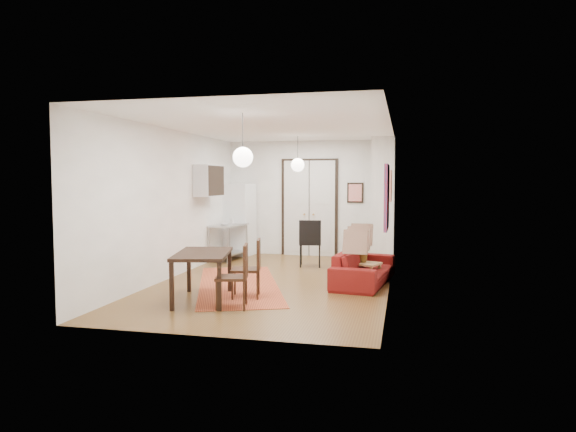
% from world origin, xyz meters
% --- Properties ---
extents(floor, '(7.00, 7.00, 0.00)m').
position_xyz_m(floor, '(0.00, 0.00, 0.00)').
color(floor, brown).
rests_on(floor, ground).
extents(ceiling, '(4.20, 7.00, 0.02)m').
position_xyz_m(ceiling, '(0.00, 0.00, 2.90)').
color(ceiling, white).
rests_on(ceiling, wall_back).
extents(wall_back, '(4.20, 0.02, 2.90)m').
position_xyz_m(wall_back, '(0.00, 3.50, 1.45)').
color(wall_back, white).
rests_on(wall_back, floor).
extents(wall_front, '(4.20, 0.02, 2.90)m').
position_xyz_m(wall_front, '(0.00, -3.50, 1.45)').
color(wall_front, white).
rests_on(wall_front, floor).
extents(wall_left, '(0.02, 7.00, 2.90)m').
position_xyz_m(wall_left, '(-2.10, 0.00, 1.45)').
color(wall_left, white).
rests_on(wall_left, floor).
extents(wall_right, '(0.02, 7.00, 2.90)m').
position_xyz_m(wall_right, '(2.10, 0.00, 1.45)').
color(wall_right, white).
rests_on(wall_right, floor).
extents(double_doors, '(1.44, 0.06, 2.50)m').
position_xyz_m(double_doors, '(0.00, 3.46, 1.20)').
color(double_doors, silver).
rests_on(double_doors, wall_back).
extents(stub_partition, '(0.50, 0.10, 2.90)m').
position_xyz_m(stub_partition, '(1.85, 2.55, 1.45)').
color(stub_partition, white).
rests_on(stub_partition, floor).
extents(wall_cabinet, '(0.35, 1.00, 0.70)m').
position_xyz_m(wall_cabinet, '(-1.92, 1.50, 1.90)').
color(wall_cabinet, silver).
rests_on(wall_cabinet, wall_left).
extents(painting_popart, '(0.05, 1.00, 1.00)m').
position_xyz_m(painting_popart, '(2.08, -1.25, 1.65)').
color(painting_popart, red).
rests_on(painting_popart, wall_right).
extents(painting_abstract, '(0.05, 0.50, 0.60)m').
position_xyz_m(painting_abstract, '(2.08, 0.80, 1.80)').
color(painting_abstract, '#EEDEC6').
rests_on(painting_abstract, wall_right).
extents(poster_back, '(0.40, 0.03, 0.50)m').
position_xyz_m(poster_back, '(1.15, 3.47, 1.60)').
color(poster_back, red).
rests_on(poster_back, wall_back).
extents(print_left, '(0.03, 0.44, 0.54)m').
position_xyz_m(print_left, '(-2.07, 2.00, 1.95)').
color(print_left, '#A66C45').
rests_on(print_left, wall_left).
extents(pendant_back, '(0.30, 0.30, 0.80)m').
position_xyz_m(pendant_back, '(0.00, 2.00, 2.25)').
color(pendant_back, white).
rests_on(pendant_back, ceiling).
extents(pendant_front, '(0.30, 0.30, 0.80)m').
position_xyz_m(pendant_front, '(0.00, -2.00, 2.25)').
color(pendant_front, white).
rests_on(pendant_front, ceiling).
extents(kilim_rug, '(2.59, 3.96, 0.01)m').
position_xyz_m(kilim_rug, '(-0.59, -0.47, 0.00)').
color(kilim_rug, '#C95D32').
rests_on(kilim_rug, floor).
extents(sofa, '(2.17, 1.09, 0.61)m').
position_xyz_m(sofa, '(1.63, 0.18, 0.30)').
color(sofa, maroon).
rests_on(sofa, floor).
extents(coffee_table, '(0.93, 0.73, 0.36)m').
position_xyz_m(coffee_table, '(1.50, 0.41, 0.32)').
color(coffee_table, tan).
rests_on(coffee_table, floor).
extents(potted_plant, '(0.40, 0.38, 0.35)m').
position_xyz_m(potted_plant, '(1.60, 0.41, 0.54)').
color(potted_plant, '#357032').
rests_on(potted_plant, coffee_table).
extents(kitchen_counter, '(0.71, 1.19, 0.86)m').
position_xyz_m(kitchen_counter, '(-1.75, 2.29, 0.54)').
color(kitchen_counter, '#B1B4B6').
rests_on(kitchen_counter, floor).
extents(bowl, '(0.24, 0.24, 0.05)m').
position_xyz_m(bowl, '(-1.75, 1.99, 0.88)').
color(bowl, silver).
rests_on(bowl, kitchen_counter).
extents(soap_bottle, '(0.10, 0.10, 0.18)m').
position_xyz_m(soap_bottle, '(-1.75, 2.54, 0.95)').
color(soap_bottle, teal).
rests_on(soap_bottle, kitchen_counter).
extents(fridge, '(0.73, 0.73, 1.82)m').
position_xyz_m(fridge, '(-1.75, 3.15, 0.91)').
color(fridge, white).
rests_on(fridge, floor).
extents(dining_table, '(1.09, 1.54, 0.77)m').
position_xyz_m(dining_table, '(-0.76, -1.75, 0.69)').
color(dining_table, black).
rests_on(dining_table, floor).
extents(dining_chair_near, '(0.54, 0.69, 0.96)m').
position_xyz_m(dining_chair_near, '(-0.16, -1.30, 0.55)').
color(dining_chair_near, '#341E10').
rests_on(dining_chair_near, floor).
extents(dining_chair_far, '(0.54, 0.69, 0.96)m').
position_xyz_m(dining_chair_far, '(-0.16, -2.00, 0.55)').
color(dining_chair_far, '#341E10').
rests_on(dining_chair_far, floor).
extents(black_side_chair, '(0.54, 0.55, 1.04)m').
position_xyz_m(black_side_chair, '(0.32, 1.96, 0.61)').
color(black_side_chair, black).
rests_on(black_side_chair, floor).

